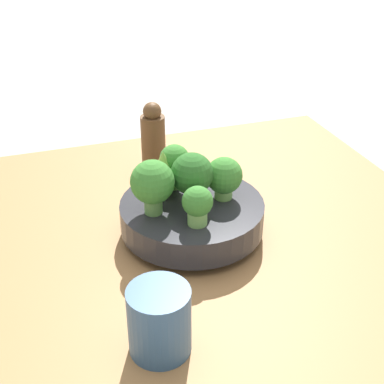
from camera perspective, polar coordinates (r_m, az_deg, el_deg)
ground_plane at (r=0.90m, az=-0.38°, el=-7.40°), size 6.00×6.00×0.00m
table at (r=0.88m, az=-0.38°, el=-6.27°), size 0.89×0.83×0.04m
bowl at (r=0.87m, az=0.00°, el=-2.53°), size 0.23×0.23×0.06m
romanesco_piece_near at (r=0.86m, az=-3.08°, el=2.59°), size 0.06×0.06×0.08m
broccoli_floret_front at (r=0.87m, az=-1.88°, el=3.32°), size 0.05×0.05×0.08m
broccoli_floret_center at (r=0.83m, az=0.00°, el=1.86°), size 0.07×0.07×0.09m
broccoli_floret_right at (r=0.81m, az=-4.24°, el=0.91°), size 0.07×0.07×0.09m
broccoli_floret_back at (r=0.79m, az=0.69°, el=-1.28°), size 0.05×0.05×0.06m
broccoli_floret_left at (r=0.85m, az=3.43°, el=1.65°), size 0.06×0.06×0.07m
cup at (r=0.66m, az=-3.50°, el=-13.53°), size 0.08×0.08×0.09m
pepper_mill at (r=1.04m, az=-4.15°, el=5.47°), size 0.05×0.05×0.15m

